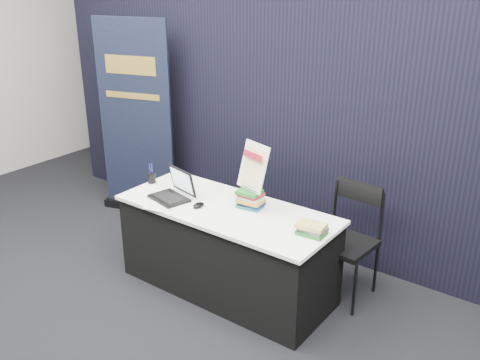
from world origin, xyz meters
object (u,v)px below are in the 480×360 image
(laptop, at_px, (172,191))
(stacking_chair, at_px, (347,237))
(display_table, at_px, (227,249))
(info_sign, at_px, (253,167))
(book_stack_short, at_px, (311,229))
(pullup_banner, at_px, (136,131))
(book_stack_tall, at_px, (251,199))

(laptop, bearing_deg, stacking_chair, 39.36)
(display_table, distance_m, stacking_chair, 0.98)
(display_table, relative_size, info_sign, 4.68)
(display_table, xyz_separation_m, info_sign, (0.16, 0.14, 0.71))
(laptop, distance_m, stacking_chair, 1.47)
(book_stack_short, height_order, info_sign, info_sign)
(pullup_banner, bearing_deg, info_sign, -31.62)
(info_sign, height_order, stacking_chair, info_sign)
(display_table, height_order, book_stack_short, book_stack_short)
(stacking_chair, bearing_deg, pullup_banner, -177.77)
(display_table, bearing_deg, book_stack_tall, 35.74)
(display_table, height_order, stacking_chair, stacking_chair)
(laptop, xyz_separation_m, stacking_chair, (1.30, 0.64, -0.28))
(laptop, relative_size, book_stack_tall, 1.88)
(book_stack_short, bearing_deg, book_stack_tall, 169.64)
(laptop, height_order, info_sign, info_sign)
(book_stack_tall, xyz_separation_m, stacking_chair, (0.66, 0.41, -0.30))
(book_stack_tall, distance_m, book_stack_short, 0.62)
(book_stack_tall, height_order, book_stack_short, book_stack_tall)
(laptop, height_order, pullup_banner, pullup_banner)
(pullup_banner, bearing_deg, laptop, -48.15)
(info_sign, height_order, pullup_banner, pullup_banner)
(book_stack_tall, xyz_separation_m, book_stack_short, (0.61, -0.11, -0.04))
(display_table, xyz_separation_m, laptop, (-0.48, -0.11, 0.43))
(display_table, bearing_deg, laptop, -166.67)
(display_table, distance_m, book_stack_short, 0.87)
(pullup_banner, relative_size, stacking_chair, 2.21)
(display_table, relative_size, stacking_chair, 1.91)
(pullup_banner, bearing_deg, stacking_chair, -19.29)
(stacking_chair, bearing_deg, display_table, -142.11)
(book_stack_short, xyz_separation_m, pullup_banner, (-2.48, 0.66, 0.13))
(display_table, distance_m, pullup_banner, 1.92)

